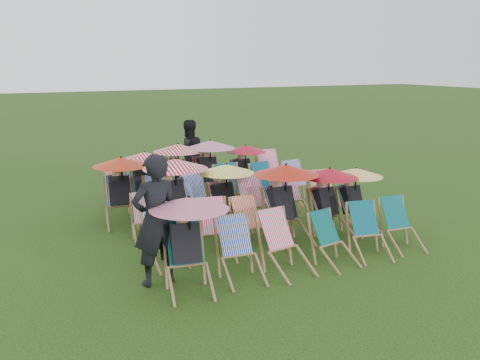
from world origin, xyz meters
name	(u,v)px	position (x,y,z in m)	size (l,w,h in m)	color
ground	(243,229)	(0.00, 0.00, 0.00)	(100.00, 100.00, 0.00)	black
deckchair_0	(188,243)	(-1.97, -2.21, 0.71)	(1.13, 1.20, 1.34)	olive
deckchair_1	(240,251)	(-1.14, -2.19, 0.45)	(0.66, 0.87, 0.90)	olive
deckchair_2	(286,244)	(-0.40, -2.26, 0.47)	(0.74, 0.94, 0.93)	olive
deckchair_3	(334,240)	(0.46, -2.32, 0.41)	(0.67, 0.84, 0.83)	olive
deckchair_4	(370,232)	(1.20, -2.27, 0.43)	(0.72, 0.89, 0.86)	olive
deckchair_5	(402,225)	(1.96, -2.22, 0.43)	(0.65, 0.84, 0.85)	olive
deckchair_6	(165,240)	(-1.96, -1.15, 0.42)	(0.63, 0.82, 0.85)	olive
deckchair_7	(215,230)	(-1.10, -1.15, 0.46)	(0.76, 0.95, 0.93)	olive
deckchair_8	(252,224)	(-0.37, -1.05, 0.43)	(0.57, 0.80, 0.86)	olive
deckchair_9	(287,202)	(0.35, -1.04, 0.74)	(1.18, 1.26, 1.40)	olive
deckchair_10	(331,201)	(1.26, -1.08, 0.67)	(1.06, 1.15, 1.26)	olive
deckchair_11	(357,198)	(1.89, -1.04, 0.63)	(1.01, 1.09, 1.20)	olive
deckchair_12	(147,219)	(-1.88, 0.11, 0.42)	(0.66, 0.84, 0.83)	olive
deckchair_13	(176,196)	(-1.30, 0.19, 0.76)	(1.21, 1.26, 1.43)	olive
deckchair_14	(227,196)	(-0.32, 0.06, 0.67)	(1.07, 1.12, 1.27)	olive
deckchair_15	(256,203)	(0.31, 0.04, 0.47)	(0.65, 0.89, 0.94)	olive
deckchair_16	(292,197)	(1.11, 0.02, 0.51)	(0.72, 0.98, 1.02)	olive
deckchair_17	(327,195)	(1.94, -0.01, 0.46)	(0.70, 0.91, 0.93)	olive
deckchair_18	(121,190)	(-2.04, 1.33, 0.71)	(1.13, 1.20, 1.34)	olive
deckchair_19	(163,200)	(-1.25, 1.12, 0.46)	(0.67, 0.88, 0.91)	olive
deckchair_20	(199,197)	(-0.46, 1.14, 0.42)	(0.59, 0.80, 0.84)	olive
deckchair_21	(235,189)	(0.36, 1.13, 0.50)	(0.73, 0.97, 1.00)	olive
deckchair_22	(270,185)	(1.28, 1.23, 0.47)	(0.77, 0.96, 0.95)	olive
deckchair_23	(301,182)	(2.10, 1.25, 0.46)	(0.71, 0.91, 0.92)	olive
deckchair_24	(116,192)	(-1.89, 2.40, 0.41)	(0.68, 0.84, 0.82)	olive
deckchair_25	(144,179)	(-1.26, 2.39, 0.65)	(1.03, 1.10, 1.23)	olive
deckchair_26	(178,172)	(-0.46, 2.42, 0.71)	(1.13, 1.18, 1.35)	olive
deckchair_27	(210,169)	(0.31, 2.38, 0.73)	(1.16, 1.22, 1.38)	olive
deckchair_28	(246,169)	(1.31, 2.47, 0.63)	(1.00, 1.06, 1.19)	olive
deckchair_29	(273,172)	(2.03, 2.40, 0.50)	(0.70, 0.95, 1.00)	olive
person_left	(155,220)	(-2.30, -1.79, 0.97)	(0.70, 0.46, 1.93)	black
person_rear	(188,155)	(0.24, 3.58, 0.88)	(0.86, 0.67, 1.76)	black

